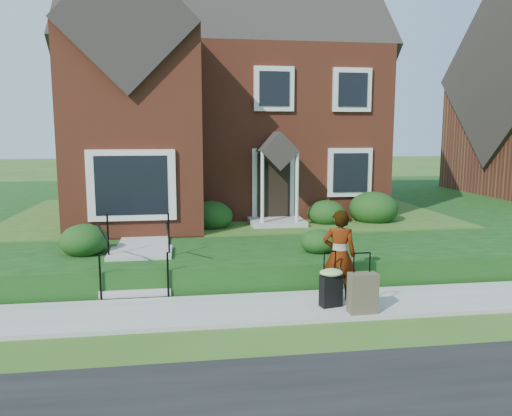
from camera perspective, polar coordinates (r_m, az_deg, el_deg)
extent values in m
plane|color=#2D5119|center=(9.60, 1.23, -11.58)|extent=(120.00, 120.00, 0.00)
cube|color=#9E9B93|center=(9.59, 1.23, -11.35)|extent=(60.00, 1.60, 0.08)
cube|color=#10390F|center=(20.76, 7.16, 0.16)|extent=(44.00, 20.00, 0.60)
cube|color=#9E9B93|center=(14.18, -12.20, -2.52)|extent=(1.20, 6.00, 0.06)
cube|color=brown|center=(18.95, -3.79, 8.52)|extent=(10.00, 8.00, 5.40)
cube|color=brown|center=(14.15, -13.71, 8.29)|extent=(3.60, 2.40, 5.40)
cube|color=silver|center=(13.07, -13.97, 2.57)|extent=(2.20, 0.30, 1.80)
cube|color=black|center=(15.16, 2.02, 2.28)|extent=(1.00, 0.12, 2.10)
cube|color=black|center=(15.74, 10.67, 4.01)|extent=(1.40, 0.10, 1.50)
cube|color=#9E9B93|center=(10.43, -13.58, -9.27)|extent=(1.40, 0.30, 0.15)
cube|color=#9E9B93|center=(10.67, -13.46, -8.02)|extent=(1.40, 0.30, 0.15)
cube|color=#9E9B93|center=(10.91, -13.35, -6.81)|extent=(1.40, 0.30, 0.15)
cube|color=#9E9B93|center=(11.17, -13.25, -5.67)|extent=(1.40, 0.30, 0.15)
cube|color=#9E9B93|center=(11.70, -13.02, -5.01)|extent=(1.40, 0.80, 0.15)
cylinder|color=black|center=(10.26, -17.38, -7.53)|extent=(0.04, 0.04, 0.90)
cylinder|color=black|center=(11.27, -16.57, -2.93)|extent=(0.04, 0.04, 0.90)
cylinder|color=black|center=(10.13, -10.04, -7.47)|extent=(0.04, 0.04, 0.90)
cylinder|color=black|center=(11.16, -9.94, -2.81)|extent=(0.04, 0.04, 0.90)
ellipsoid|color=#133610|center=(14.72, -18.02, -0.28)|extent=(1.58, 1.58, 1.10)
ellipsoid|color=#133610|center=(14.36, -5.19, -0.56)|extent=(1.25, 1.25, 0.88)
ellipsoid|color=#133610|center=(15.14, 8.05, -0.30)|extent=(1.14, 1.14, 0.80)
ellipsoid|color=#133610|center=(15.70, 13.27, 0.33)|extent=(1.49, 1.49, 1.04)
ellipsoid|color=#133610|center=(11.93, -19.07, -3.18)|extent=(1.07, 1.07, 0.75)
ellipsoid|color=#133610|center=(11.56, 7.18, -3.56)|extent=(0.83, 0.83, 0.58)
imported|color=#999999|center=(9.87, 9.50, -5.29)|extent=(0.74, 0.60, 1.77)
cube|color=black|center=(9.57, 8.55, -9.36)|extent=(0.43, 0.30, 0.59)
cylinder|color=black|center=(9.37, 8.65, -5.03)|extent=(0.24, 0.08, 0.03)
cylinder|color=black|center=(9.39, 7.92, -6.39)|extent=(0.02, 0.02, 0.45)
cylinder|color=black|center=(9.46, 9.31, -6.31)|extent=(0.02, 0.02, 0.45)
cylinder|color=black|center=(9.62, 7.71, -10.92)|extent=(0.05, 0.07, 0.06)
cylinder|color=black|center=(9.69, 9.31, -10.80)|extent=(0.05, 0.07, 0.06)
ellipsoid|color=#A0BF6D|center=(9.46, 8.60, -7.25)|extent=(0.50, 0.44, 0.14)
cube|color=brown|center=(9.33, 12.09, -9.47)|extent=(0.51, 0.29, 0.73)
cylinder|color=black|center=(9.14, 12.24, -5.17)|extent=(0.31, 0.03, 0.03)
cylinder|color=black|center=(9.13, 11.30, -6.30)|extent=(0.02, 0.02, 0.36)
cylinder|color=black|center=(9.23, 13.09, -6.19)|extent=(0.02, 0.02, 0.36)
cylinder|color=black|center=(9.38, 10.99, -11.51)|extent=(0.04, 0.06, 0.06)
cylinder|color=black|center=(9.50, 13.05, -11.31)|extent=(0.04, 0.06, 0.06)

